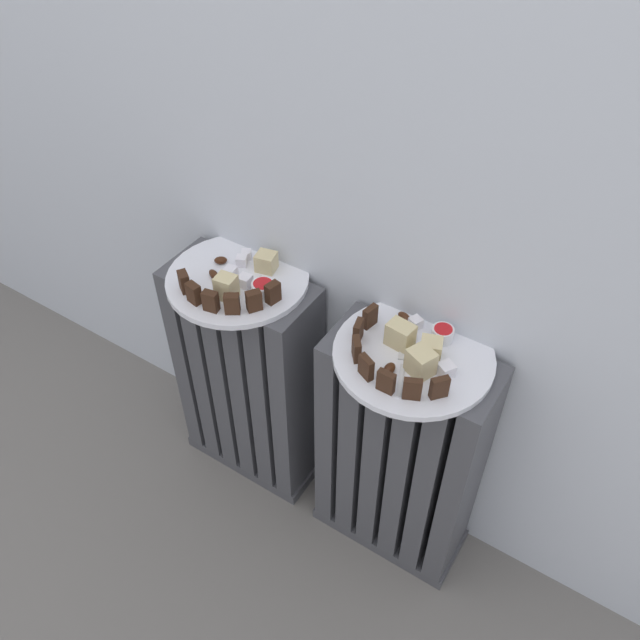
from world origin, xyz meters
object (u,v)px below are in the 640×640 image
object	(u,v)px
plate_right	(413,355)
jam_bowl_right	(443,333)
fork	(402,370)
plate_left	(238,279)
jam_bowl_left	(263,288)
radiator_left	(249,380)
radiator_right	(399,456)

from	to	relation	value
plate_right	jam_bowl_right	bearing A→B (deg)	65.60
jam_bowl_right	fork	xyz separation A→B (m)	(-0.02, -0.11, -0.01)
plate_right	fork	bearing A→B (deg)	-88.09
jam_bowl_right	fork	size ratio (longest dim) A/B	0.38
plate_left	jam_bowl_left	size ratio (longest dim) A/B	6.26
radiator_left	plate_left	bearing A→B (deg)	-116.57
radiator_left	jam_bowl_right	xyz separation A→B (m)	(0.42, 0.06, 0.32)
jam_bowl_left	jam_bowl_right	world-z (taller)	jam_bowl_right
radiator_right	plate_left	size ratio (longest dim) A/B	2.05
plate_left	jam_bowl_left	world-z (taller)	jam_bowl_left
plate_right	jam_bowl_left	distance (m)	0.32
plate_right	jam_bowl_right	world-z (taller)	jam_bowl_right
radiator_left	jam_bowl_left	world-z (taller)	jam_bowl_left
plate_left	fork	world-z (taller)	fork
plate_right	fork	xyz separation A→B (m)	(0.00, -0.05, 0.01)
radiator_right	fork	size ratio (longest dim) A/B	5.58
plate_left	plate_right	xyz separation A→B (m)	(0.39, 0.00, 0.00)
jam_bowl_left	fork	xyz separation A→B (m)	(0.32, -0.03, -0.01)
jam_bowl_left	jam_bowl_right	bearing A→B (deg)	11.63
plate_right	jam_bowl_left	world-z (taller)	jam_bowl_left
radiator_left	plate_left	world-z (taller)	plate_left
jam_bowl_right	radiator_left	bearing A→B (deg)	-172.06
plate_right	plate_left	bearing A→B (deg)	180.00
jam_bowl_left	radiator_left	bearing A→B (deg)	170.36
radiator_right	fork	xyz separation A→B (m)	(0.00, -0.05, 0.31)
radiator_left	jam_bowl_right	distance (m)	0.53
plate_right	radiator_right	bearing A→B (deg)	116.57
plate_left	jam_bowl_left	bearing A→B (deg)	-9.64
radiator_right	plate_left	distance (m)	0.49
radiator_left	radiator_right	xyz separation A→B (m)	(0.39, 0.00, 0.00)
radiator_left	jam_bowl_left	distance (m)	0.33
jam_bowl_right	fork	bearing A→B (deg)	-103.23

